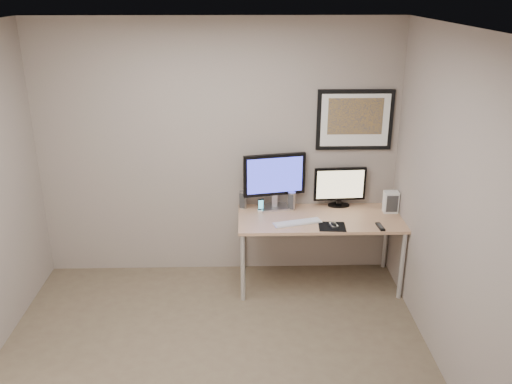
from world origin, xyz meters
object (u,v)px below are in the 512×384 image
(framed_art, at_px, (355,120))
(keyboard, at_px, (297,223))
(monitor_tv, at_px, (340,186))
(speaker_right, at_px, (292,201))
(fan_unit, at_px, (391,202))
(phone_dock, at_px, (261,205))
(desk, at_px, (320,223))
(monitor_large, at_px, (274,179))
(speaker_left, at_px, (243,200))

(framed_art, bearing_deg, keyboard, -141.05)
(monitor_tv, distance_m, speaker_right, 0.51)
(speaker_right, bearing_deg, monitor_tv, 28.28)
(speaker_right, xyz_separation_m, fan_unit, (0.98, -0.09, 0.02))
(phone_dock, distance_m, fan_unit, 1.30)
(framed_art, bearing_deg, desk, -136.54)
(speaker_right, bearing_deg, phone_dock, -152.86)
(phone_dock, bearing_deg, framed_art, 0.86)
(monitor_tv, bearing_deg, monitor_large, -179.84)
(framed_art, relative_size, monitor_large, 1.20)
(monitor_tv, distance_m, fan_unit, 0.53)
(keyboard, distance_m, fan_unit, 0.99)
(speaker_left, relative_size, keyboard, 0.39)
(monitor_tv, distance_m, speaker_left, 0.99)
(monitor_large, bearing_deg, fan_unit, -17.36)
(monitor_large, bearing_deg, speaker_left, 166.73)
(speaker_left, bearing_deg, phone_dock, -9.83)
(desk, height_order, speaker_right, speaker_right)
(monitor_large, relative_size, keyboard, 1.34)
(monitor_tv, bearing_deg, speaker_right, -174.88)
(fan_unit, bearing_deg, speaker_left, 174.94)
(monitor_large, distance_m, keyboard, 0.53)
(speaker_right, height_order, phone_dock, speaker_right)
(framed_art, distance_m, monitor_tv, 0.68)
(desk, bearing_deg, speaker_left, 161.76)
(monitor_tv, xyz_separation_m, phone_dock, (-0.81, -0.11, -0.16))
(speaker_left, height_order, phone_dock, speaker_left)
(monitor_large, height_order, keyboard, monitor_large)
(desk, bearing_deg, framed_art, 43.46)
(monitor_large, xyz_separation_m, speaker_left, (-0.31, 0.01, -0.23))
(desk, bearing_deg, fan_unit, 9.04)
(fan_unit, bearing_deg, speaker_right, 174.87)
(phone_dock, height_order, keyboard, phone_dock)
(monitor_large, height_order, fan_unit, monitor_large)
(monitor_large, relative_size, monitor_tv, 1.18)
(monitor_tv, relative_size, speaker_right, 2.85)
(monitor_large, distance_m, phone_dock, 0.30)
(framed_art, bearing_deg, speaker_right, -168.29)
(speaker_left, distance_m, speaker_right, 0.49)
(desk, height_order, fan_unit, fan_unit)
(monitor_tv, xyz_separation_m, speaker_left, (-0.98, -0.03, -0.13))
(desk, xyz_separation_m, monitor_tv, (0.23, 0.28, 0.29))
(framed_art, bearing_deg, monitor_large, -173.17)
(monitor_tv, relative_size, fan_unit, 2.45)
(speaker_left, xyz_separation_m, keyboard, (0.52, -0.39, -0.08))
(desk, height_order, keyboard, keyboard)
(desk, distance_m, phone_dock, 0.61)
(monitor_tv, bearing_deg, desk, -132.97)
(framed_art, relative_size, speaker_left, 4.07)
(monitor_large, relative_size, fan_unit, 2.90)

